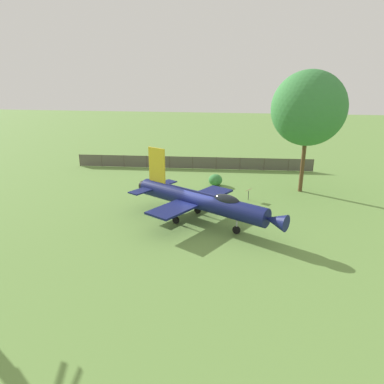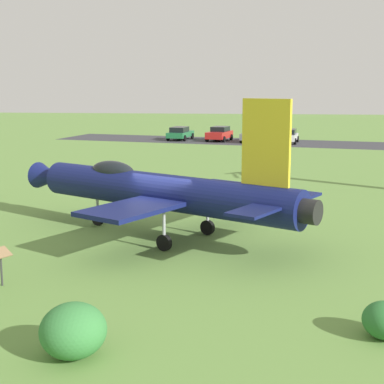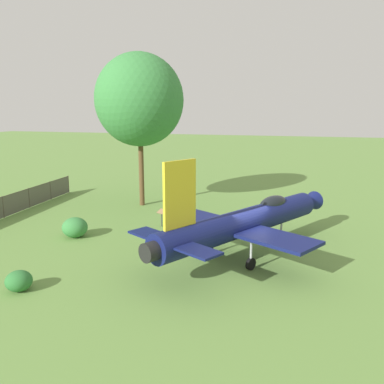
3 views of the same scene
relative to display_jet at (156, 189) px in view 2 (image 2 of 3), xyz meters
name	(u,v)px [view 2 (image 2 of 3)]	position (x,y,z in m)	size (l,w,h in m)	color
ground_plane	(163,238)	(0.15, 0.27, -1.90)	(200.00, 200.00, 0.00)	#668E42
parking_strip	(234,141)	(-39.93, 1.32, -1.90)	(38.80, 8.00, 0.00)	#38383D
display_jet	(156,189)	(0.00, 0.00, 0.00)	(8.96, 12.73, 5.48)	#111951
shrub_by_tree	(73,331)	(10.42, -0.01, -1.29)	(1.54, 1.48, 1.22)	#387F3D
info_plaque	(1,258)	(6.19, -3.60, -1.04)	(0.72, 0.63, 1.14)	#333333
parked_car_white	(288,136)	(-38.87, 6.96, -1.16)	(4.43, 2.46, 1.42)	silver
parked_car_gray	(254,135)	(-39.42, 3.40, -1.13)	(4.82, 2.93, 1.46)	slate
parked_car_red	(220,133)	(-40.32, -0.27, -1.11)	(4.42, 2.85, 1.53)	red
parked_car_green	(180,133)	(-41.03, -4.65, -1.15)	(4.79, 2.65, 1.43)	#1E6B3D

